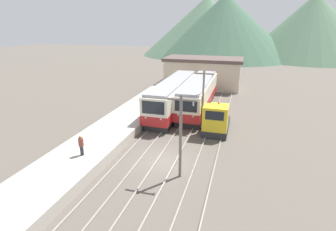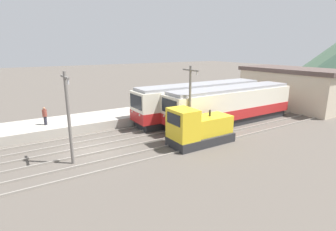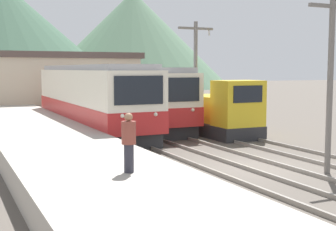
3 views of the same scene
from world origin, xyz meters
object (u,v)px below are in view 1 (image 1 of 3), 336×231
at_px(commuter_train_left, 173,97).
at_px(shunting_locomotive, 217,119).
at_px(commuter_train_center, 198,96).
at_px(catenary_mast_near, 181,133).
at_px(catenary_mast_mid, 203,97).
at_px(person_on_platform, 81,145).

relative_size(commuter_train_left, shunting_locomotive, 2.88).
distance_m(commuter_train_center, catenary_mast_near, 15.88).
xyz_separation_m(shunting_locomotive, catenary_mast_mid, (-1.49, 0.26, 2.10)).
bearing_deg(commuter_train_center, commuter_train_left, -150.52).
bearing_deg(shunting_locomotive, catenary_mast_mid, 170.02).
bearing_deg(commuter_train_left, catenary_mast_mid, -47.23).
bearing_deg(commuter_train_center, catenary_mast_near, -84.52).
distance_m(commuter_train_left, shunting_locomotive, 7.63).
relative_size(shunting_locomotive, catenary_mast_mid, 0.87).
relative_size(shunting_locomotive, person_on_platform, 3.31).
height_order(commuter_train_left, catenary_mast_near, catenary_mast_near).
bearing_deg(commuter_train_left, shunting_locomotive, -40.31).
height_order(commuter_train_center, catenary_mast_near, catenary_mast_near).
bearing_deg(shunting_locomotive, commuter_train_center, 114.76).
relative_size(commuter_train_center, catenary_mast_near, 2.45).
bearing_deg(person_on_platform, catenary_mast_mid, 53.27).
height_order(commuter_train_center, catenary_mast_mid, catenary_mast_mid).
bearing_deg(commuter_train_left, person_on_platform, -102.18).
distance_m(shunting_locomotive, catenary_mast_near, 9.58).
relative_size(catenary_mast_near, catenary_mast_mid, 1.00).
xyz_separation_m(shunting_locomotive, person_on_platform, (-8.97, -9.76, 0.50)).
height_order(commuter_train_left, person_on_platform, commuter_train_left).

